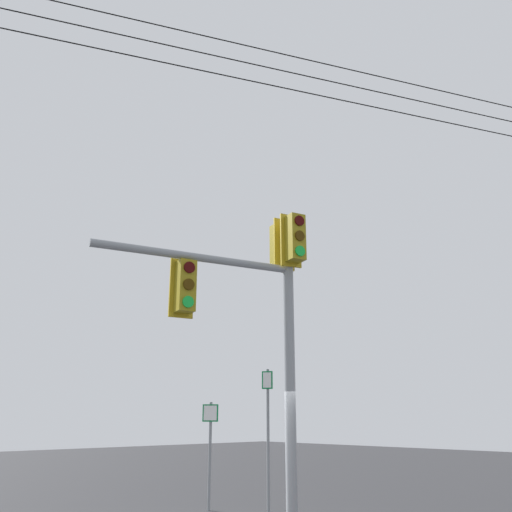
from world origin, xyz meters
The scene contains 4 objects.
signal_mast_assembly centered at (-0.45, 0.67, 4.13)m, with size 3.85×1.60×5.84m.
route_sign_primary centered at (-2.97, -1.75, 1.85)m, with size 0.16×0.24×3.17m.
route_sign_secondary centered at (-2.22, -2.96, 1.52)m, with size 0.26×0.32×2.41m.
overhead_wire_span centered at (-2.20, 1.39, 9.20)m, with size 26.54×12.10×1.17m.
Camera 1 is at (6.25, 7.67, 2.04)m, focal length 37.78 mm.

